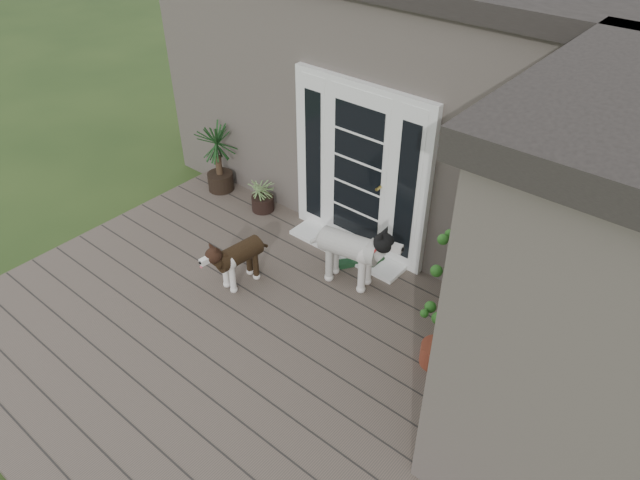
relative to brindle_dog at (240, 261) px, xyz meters
The scene contains 15 objects.
deck 1.12m from the brindle_dog, 42.63° to the right, with size 6.20×4.60×0.12m, color #6B5B4C.
house_main 3.79m from the brindle_dog, 77.57° to the left, with size 7.40×4.00×3.10m, color #665E54.
house_wing 3.86m from the brindle_dog, ahead, with size 1.60×2.40×3.10m, color #665E54.
door_unit 1.77m from the brindle_dog, 68.68° to the left, with size 1.90×0.14×2.15m, color white.
door_step 1.44m from the brindle_dog, 65.72° to the left, with size 1.60×0.40×0.05m, color white.
brindle_dog is the anchor object (origin of this frame).
white_dog 1.26m from the brindle_dog, 40.42° to the left, with size 0.40×0.92×0.77m, color white, non-canonical shape.
spider_plant 1.57m from the brindle_dog, 124.99° to the left, with size 0.52×0.52×0.55m, color #92B46F, non-canonical shape.
yucca 2.19m from the brindle_dog, 143.86° to the left, with size 0.71×0.71×1.03m, color black, non-canonical shape.
herb_a 2.54m from the brindle_dog, 30.39° to the left, with size 0.48×0.48×0.61m, color #1B601F.
herb_b 2.47m from the brindle_dog, 29.43° to the left, with size 0.38×0.38×0.57m, color #1F631C.
herb_c 2.64m from the brindle_dog, 22.93° to the left, with size 0.41×0.41×0.63m, color #1B5F21.
sapling 2.48m from the brindle_dog, ahead, with size 0.49×0.49×1.67m, color #1C5B1A, non-canonical shape.
clog_left 1.67m from the brindle_dog, 51.20° to the left, with size 0.13×0.28×0.08m, color black, non-canonical shape.
clog_right 1.34m from the brindle_dog, 53.59° to the left, with size 0.15×0.32×0.10m, color #16371E, non-canonical shape.
Camera 1 is at (3.28, -2.30, 4.59)m, focal length 32.55 mm.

